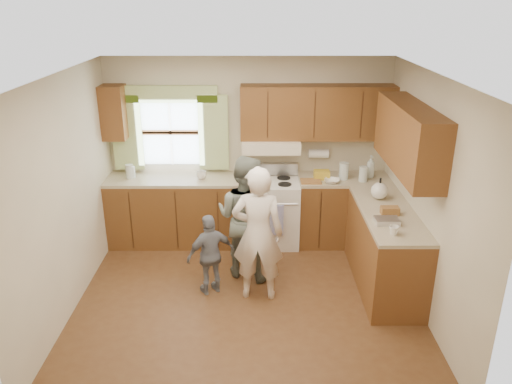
{
  "coord_description": "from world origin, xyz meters",
  "views": [
    {
      "loc": [
        0.09,
        -4.84,
        3.21
      ],
      "look_at": [
        0.1,
        0.4,
        1.15
      ],
      "focal_mm": 35.0,
      "sensor_mm": 36.0,
      "label": 1
    }
  ],
  "objects_px": {
    "woman_left": "(258,234)",
    "child": "(211,254)",
    "woman_right": "(245,217)",
    "stove": "(270,211)"
  },
  "relations": [
    {
      "from": "woman_left",
      "to": "stove",
      "type": "bearing_deg",
      "value": -94.32
    },
    {
      "from": "woman_left",
      "to": "child",
      "type": "relative_size",
      "value": 1.61
    },
    {
      "from": "woman_left",
      "to": "child",
      "type": "xyz_separation_m",
      "value": [
        -0.53,
        0.08,
        -0.3
      ]
    },
    {
      "from": "woman_right",
      "to": "child",
      "type": "relative_size",
      "value": 1.57
    },
    {
      "from": "woman_left",
      "to": "woman_right",
      "type": "height_order",
      "value": "woman_left"
    },
    {
      "from": "stove",
      "to": "child",
      "type": "height_order",
      "value": "stove"
    },
    {
      "from": "stove",
      "to": "woman_right",
      "type": "relative_size",
      "value": 0.7
    },
    {
      "from": "child",
      "to": "woman_right",
      "type": "bearing_deg",
      "value": -159.98
    },
    {
      "from": "woman_right",
      "to": "child",
      "type": "xyz_separation_m",
      "value": [
        -0.39,
        -0.42,
        -0.27
      ]
    },
    {
      "from": "stove",
      "to": "child",
      "type": "distance_m",
      "value": 1.46
    }
  ]
}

